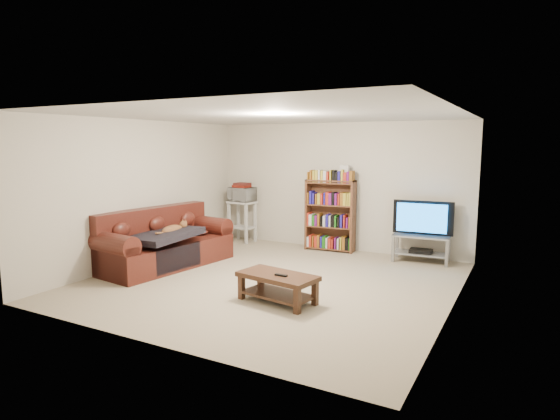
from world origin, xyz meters
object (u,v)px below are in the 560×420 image
Objects in this scene: tv_stand at (421,244)px; coffee_table at (278,283)px; sofa at (163,246)px; bookshelf at (330,214)px.

coffee_table is at bearing -115.22° from tv_stand.
sofa is 2.43× the size of tv_stand.
bookshelf is at bearing 173.28° from tv_stand.
tv_stand is at bearing 77.77° from coffee_table.
sofa is at bearing -152.34° from tv_stand.
sofa is 2.64m from coffee_table.
bookshelf reaches higher than coffee_table.
bookshelf reaches higher than sofa.
coffee_table is 1.12× the size of tv_stand.
sofa is at bearing 173.98° from coffee_table.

